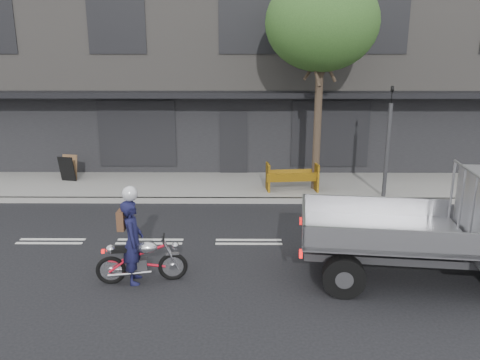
% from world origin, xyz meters
% --- Properties ---
extents(ground, '(80.00, 80.00, 0.00)m').
position_xyz_m(ground, '(0.00, 0.00, 0.00)').
color(ground, black).
rests_on(ground, ground).
extents(sidewalk, '(32.00, 3.20, 0.15)m').
position_xyz_m(sidewalk, '(0.00, 4.70, 0.07)').
color(sidewalk, gray).
rests_on(sidewalk, ground).
extents(kerb, '(32.00, 0.20, 0.15)m').
position_xyz_m(kerb, '(0.00, 3.10, 0.07)').
color(kerb, gray).
rests_on(kerb, ground).
extents(building_main, '(26.00, 10.00, 8.00)m').
position_xyz_m(building_main, '(0.00, 11.30, 4.00)').
color(building_main, slate).
rests_on(building_main, ground).
extents(street_tree, '(3.40, 3.40, 6.74)m').
position_xyz_m(street_tree, '(2.20, 4.20, 5.28)').
color(street_tree, '#382B21').
rests_on(street_tree, ground).
extents(traffic_light_pole, '(0.12, 0.12, 3.50)m').
position_xyz_m(traffic_light_pole, '(4.20, 3.35, 1.65)').
color(traffic_light_pole, '#2D2D30').
rests_on(traffic_light_pole, ground).
extents(motorcycle, '(1.79, 0.52, 0.92)m').
position_xyz_m(motorcycle, '(-2.14, -2.03, 0.47)').
color(motorcycle, black).
rests_on(motorcycle, ground).
extents(rider, '(0.49, 0.67, 1.69)m').
position_xyz_m(rider, '(-2.29, -2.03, 0.85)').
color(rider, '#15153A').
rests_on(rider, ground).
extents(construction_barrier, '(1.71, 0.83, 0.93)m').
position_xyz_m(construction_barrier, '(1.42, 3.70, 0.61)').
color(construction_barrier, '#F3A20C').
rests_on(construction_barrier, sidewalk).
extents(sandwich_board, '(0.62, 0.48, 0.88)m').
position_xyz_m(sandwich_board, '(-6.20, 5.00, 0.59)').
color(sandwich_board, black).
rests_on(sandwich_board, sidewalk).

